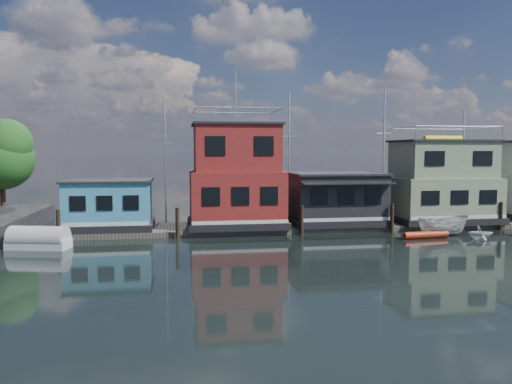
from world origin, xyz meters
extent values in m
plane|color=black|center=(0.00, 0.00, 0.00)|extent=(160.00, 160.00, 0.00)
cube|color=#595147|center=(0.00, 12.00, 0.20)|extent=(48.00, 5.00, 0.40)
cube|color=black|center=(-18.00, 12.00, 0.65)|extent=(6.40, 4.90, 0.50)
cube|color=#459AC4|center=(-18.00, 12.00, 2.40)|extent=(6.00, 4.50, 3.00)
cube|color=black|center=(-18.00, 12.00, 3.98)|extent=(6.30, 4.80, 0.16)
cube|color=black|center=(-8.50, 12.00, 0.65)|extent=(7.40, 5.90, 0.50)
cube|color=maroon|center=(-8.50, 12.00, 2.77)|extent=(7.00, 5.50, 3.74)
cube|color=maroon|center=(-8.50, 12.00, 6.37)|extent=(6.30, 4.95, 3.46)
cube|color=black|center=(-8.50, 12.00, 8.18)|extent=(6.65, 5.23, 0.16)
cylinder|color=silver|center=(-8.50, 12.00, 10.26)|extent=(0.08, 0.08, 4.00)
cube|color=black|center=(-0.50, 12.00, 0.65)|extent=(7.40, 5.40, 0.50)
cube|color=black|center=(-0.50, 12.00, 2.60)|extent=(7.00, 5.00, 3.40)
cube|color=black|center=(-0.50, 12.00, 4.38)|extent=(7.30, 5.30, 0.16)
cube|color=black|center=(-0.50, 9.20, 3.79)|extent=(7.00, 1.20, 0.12)
cube|color=black|center=(8.50, 12.00, 0.65)|extent=(8.40, 5.90, 0.50)
cube|color=gray|center=(8.50, 12.00, 2.46)|extent=(8.00, 5.50, 3.12)
cube|color=gray|center=(8.50, 12.00, 5.46)|extent=(7.20, 4.95, 2.88)
cube|color=black|center=(8.50, 12.00, 6.98)|extent=(7.60, 5.23, 0.16)
cylinder|color=yellow|center=(8.50, 12.00, 7.15)|extent=(3.20, 0.56, 0.56)
cylinder|color=#2D2116|center=(-21.00, 9.20, 1.10)|extent=(0.28, 0.28, 2.20)
cylinder|color=#2D2116|center=(-13.00, 9.20, 1.10)|extent=(0.28, 0.28, 2.20)
cylinder|color=#2D2116|center=(-4.00, 9.20, 1.10)|extent=(0.28, 0.28, 2.20)
cylinder|color=#2D2116|center=(3.00, 9.20, 1.10)|extent=(0.28, 0.28, 2.20)
cylinder|color=#2D2116|center=(12.00, 9.20, 1.10)|extent=(0.28, 0.28, 2.20)
cylinder|color=silver|center=(-14.00, 18.00, 5.25)|extent=(0.16, 0.16, 10.50)
cylinder|color=silver|center=(-14.00, 18.00, 6.83)|extent=(1.40, 0.06, 0.06)
cylinder|color=silver|center=(-3.00, 18.00, 5.75)|extent=(0.16, 0.16, 11.50)
cylinder|color=silver|center=(-3.00, 18.00, 7.48)|extent=(1.40, 0.06, 0.06)
cylinder|color=silver|center=(6.00, 18.00, 6.00)|extent=(0.16, 0.16, 12.00)
cylinder|color=silver|center=(6.00, 18.00, 7.80)|extent=(1.40, 0.06, 0.06)
cylinder|color=silver|center=(14.00, 18.00, 5.00)|extent=(0.16, 0.16, 10.00)
cylinder|color=silver|center=(14.00, 18.00, 6.50)|extent=(1.40, 0.06, 0.06)
cylinder|color=#382619|center=(-28.00, 20.00, 1.49)|extent=(0.44, 0.44, 2.97)
sphere|color=#1F4F1B|center=(-28.00, 20.00, 5.52)|extent=(5.44, 5.44, 5.44)
cube|color=silver|center=(-21.69, 6.85, 0.32)|extent=(4.04, 2.32, 0.63)
cylinder|color=#BAB9BE|center=(-21.69, 6.85, 0.68)|extent=(3.89, 2.36, 1.54)
imported|color=silver|center=(7.98, 5.74, 0.49)|extent=(2.15, 1.95, 0.97)
imported|color=silver|center=(6.04, 7.20, 0.77)|extent=(4.08, 1.71, 1.55)
cylinder|color=#B02A12|center=(4.39, 6.59, 0.25)|extent=(3.48, 0.89, 0.51)
camera|label=1|loc=(-12.90, -26.05, 6.19)|focal=35.00mm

